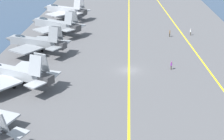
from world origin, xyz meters
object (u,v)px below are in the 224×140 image
at_px(parked_jet_fourth, 35,42).
at_px(crew_purple_vest, 171,65).
at_px(crew_white_vest, 191,32).
at_px(crew_brown_vest, 170,33).
at_px(parked_jet_fifth, 55,24).
at_px(parked_jet_sixth, 65,10).
at_px(parked_jet_third, 14,73).

height_order(parked_jet_fourth, crew_purple_vest, parked_jet_fourth).
bearing_deg(crew_white_vest, crew_brown_vest, 106.50).
distance_m(parked_jet_fifth, parked_jet_sixth, 16.35).
xyz_separation_m(parked_jet_third, crew_white_vest, (32.37, -35.40, -1.41)).
bearing_deg(crew_purple_vest, crew_white_vest, -17.78).
height_order(crew_white_vest, crew_brown_vest, crew_white_vest).
bearing_deg(parked_jet_fourth, parked_jet_third, -178.13).
relative_size(parked_jet_fifth, crew_brown_vest, 9.04).
relative_size(parked_jet_third, crew_brown_vest, 9.35).
xyz_separation_m(parked_jet_fifth, parked_jet_sixth, (16.34, 0.28, 0.26)).
xyz_separation_m(parked_jet_third, parked_jet_fourth, (16.71, 0.55, 0.19)).
distance_m(parked_jet_fourth, crew_white_vest, 39.24).
distance_m(parked_jet_sixth, crew_white_vest, 38.64).
bearing_deg(parked_jet_sixth, crew_brown_vest, -120.89).
height_order(parked_jet_fifth, crew_white_vest, parked_jet_fifth).
distance_m(parked_jet_sixth, crew_purple_vest, 48.43).
distance_m(parked_jet_fifth, crew_purple_vest, 35.97).
bearing_deg(crew_white_vest, parked_jet_sixth, 65.37).
xyz_separation_m(crew_purple_vest, crew_brown_vest, (22.13, -2.13, 0.05)).
distance_m(parked_jet_fourth, crew_brown_vest, 33.57).
distance_m(parked_jet_fourth, parked_jet_fifth, 15.44).
height_order(parked_jet_fourth, parked_jet_sixth, parked_jet_sixth).
xyz_separation_m(parked_jet_fourth, crew_brown_vest, (14.03, -30.45, -1.61)).
bearing_deg(parked_jet_sixth, crew_purple_vest, -145.41).
height_order(parked_jet_sixth, crew_brown_vest, parked_jet_sixth).
relative_size(parked_jet_fifth, parked_jet_sixth, 1.02).
relative_size(parked_jet_fifth, crew_purple_vest, 9.53).
height_order(parked_jet_fourth, crew_brown_vest, parked_jet_fourth).
xyz_separation_m(parked_jet_fifth, crew_brown_vest, (-1.36, -29.32, -1.55)).
distance_m(parked_jet_third, crew_purple_vest, 29.12).
bearing_deg(parked_jet_sixth, parked_jet_fourth, 178.46).
xyz_separation_m(parked_jet_fourth, parked_jet_fifth, (15.40, -1.14, -0.07)).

